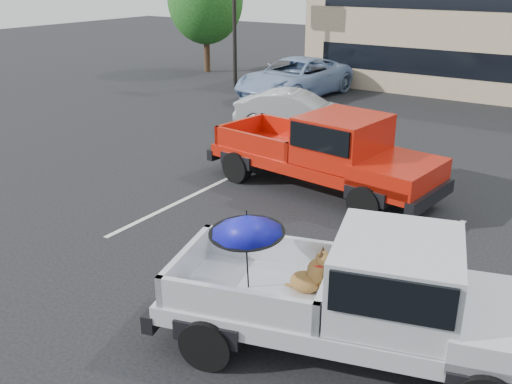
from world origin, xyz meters
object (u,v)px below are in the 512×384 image
tree_left (205,0)px  red_pickup (335,151)px  silver_sedan (296,112)px  blue_suv (294,78)px  silver_pickup (377,293)px

tree_left → red_pickup: (13.81, -12.55, -2.64)m
silver_sedan → blue_suv: bearing=19.1°
silver_pickup → blue_suv: size_ratio=1.01×
red_pickup → blue_suv: red_pickup is taller
red_pickup → blue_suv: size_ratio=1.05×
silver_pickup → silver_sedan: size_ratio=1.46×
tree_left → blue_suv: 8.39m
silver_pickup → red_pickup: size_ratio=0.96×
tree_left → red_pickup: 18.85m
silver_sedan → blue_suv: blue_suv is taller
silver_sedan → blue_suv: size_ratio=0.69×
red_pickup → silver_sedan: size_ratio=1.51×
silver_pickup → silver_sedan: bearing=109.1°
tree_left → blue_suv: bearing=-23.3°
silver_sedan → red_pickup: bearing=-152.3°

